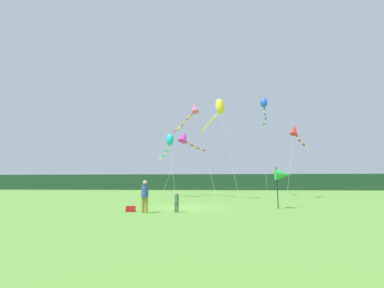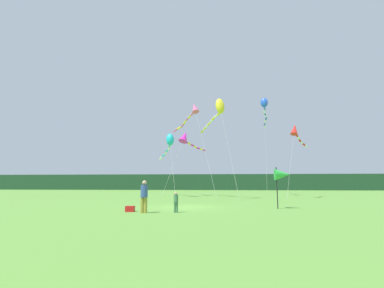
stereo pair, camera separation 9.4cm
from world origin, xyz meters
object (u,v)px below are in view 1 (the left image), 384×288
(person_adult, at_px, (145,195))
(person_child, at_px, (177,201))
(cooler_box, at_px, (131,209))
(banner_flag_pole, at_px, (283,175))
(kite_cyan, at_px, (169,142))
(kite_yellow, at_px, (218,109))
(kite_red, at_px, (295,132))
(kite_magenta, at_px, (185,138))
(kite_rainbow, at_px, (192,112))
(kite_blue, at_px, (264,107))

(person_adult, xyz_separation_m, person_child, (1.61, 0.42, -0.33))
(cooler_box, bearing_deg, person_child, -3.39)
(banner_flag_pole, height_order, kite_cyan, kite_cyan)
(kite_yellow, bearing_deg, banner_flag_pole, -68.20)
(kite_red, bearing_deg, banner_flag_pole, -109.67)
(banner_flag_pole, relative_size, kite_magenta, 0.32)
(banner_flag_pole, bearing_deg, kite_red, 70.33)
(kite_rainbow, distance_m, kite_blue, 9.29)
(cooler_box, bearing_deg, person_adult, -31.90)
(kite_magenta, bearing_deg, kite_rainbow, -59.42)
(kite_yellow, xyz_separation_m, kite_red, (8.12, 2.54, -1.96))
(kite_blue, bearing_deg, kite_yellow, -129.54)
(cooler_box, height_order, kite_cyan, kite_cyan)
(banner_flag_pole, bearing_deg, person_child, -156.19)
(person_adult, bearing_deg, person_child, 14.44)
(kite_magenta, bearing_deg, person_child, -84.68)
(kite_cyan, bearing_deg, kite_red, -4.46)
(kite_red, xyz_separation_m, kite_cyan, (-13.71, 1.07, -0.74))
(kite_blue, distance_m, kite_cyan, 12.74)
(kite_blue, bearing_deg, kite_rainbow, -161.60)
(banner_flag_pole, height_order, kite_yellow, kite_yellow)
(kite_blue, xyz_separation_m, kite_cyan, (-11.33, -3.36, -4.75))
(cooler_box, relative_size, kite_blue, 0.04)
(kite_magenta, bearing_deg, banner_flag_pole, -62.90)
(cooler_box, xyz_separation_m, kite_magenta, (0.85, 17.82, 6.83))
(kite_rainbow, distance_m, kite_magenta, 3.41)
(cooler_box, relative_size, kite_red, 0.06)
(kite_cyan, bearing_deg, person_child, -78.38)
(cooler_box, xyz_separation_m, kite_rainbow, (1.85, 16.13, 9.62))
(cooler_box, distance_m, kite_blue, 24.30)
(kite_rainbow, bearing_deg, person_adult, -93.22)
(kite_rainbow, bearing_deg, kite_magenta, 120.58)
(kite_rainbow, bearing_deg, person_child, -87.62)
(kite_rainbow, bearing_deg, kite_blue, 18.40)
(person_child, distance_m, cooler_box, 2.57)
(person_adult, distance_m, kite_rainbow, 18.92)
(cooler_box, relative_size, kite_yellow, 0.05)
(person_child, xyz_separation_m, kite_magenta, (-1.67, 17.97, 6.38))
(kite_blue, height_order, kite_red, kite_blue)
(person_child, relative_size, kite_rainbow, 0.10)
(person_child, distance_m, banner_flag_pole, 6.86)
(person_adult, distance_m, kite_cyan, 17.15)
(banner_flag_pole, bearing_deg, kite_yellow, 111.80)
(kite_rainbow, xyz_separation_m, kite_blue, (8.75, 2.91, 1.13))
(person_child, height_order, kite_yellow, kite_yellow)
(kite_blue, distance_m, kite_yellow, 9.26)
(banner_flag_pole, xyz_separation_m, kite_blue, (1.94, 16.49, 8.87))
(person_child, bearing_deg, banner_flag_pole, 23.81)
(cooler_box, xyz_separation_m, kite_blue, (10.60, 19.04, 10.75))
(person_adult, bearing_deg, banner_flag_pole, 21.95)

